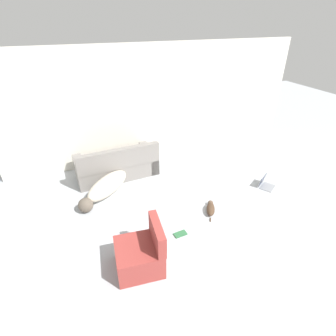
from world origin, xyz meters
TOP-DOWN VIEW (x-y plane):
  - ground_plane at (0.00, 0.00)m, footprint 20.00×20.00m
  - wall_back at (0.00, 4.11)m, footprint 7.61×0.06m
  - couch at (-1.31, 3.43)m, footprint 1.88×0.97m
  - dog at (-1.71, 2.70)m, footprint 1.40×1.16m
  - cat at (0.07, 1.43)m, footprint 0.34×0.51m
  - laptop_open at (1.62, 1.75)m, footprint 0.44×0.43m
  - book_green at (-0.73, 1.08)m, footprint 0.23×0.14m
  - side_chair at (-1.54, 0.70)m, footprint 0.75×0.71m

SIDE VIEW (x-z plane):
  - ground_plane at x=0.00m, z-range 0.00..0.00m
  - book_green at x=-0.73m, z-range 0.00..0.02m
  - cat at x=0.07m, z-range 0.00..0.15m
  - laptop_open at x=1.62m, z-range -0.05..0.21m
  - dog at x=-1.71m, z-range -0.01..0.42m
  - couch at x=-1.31m, z-range -0.16..0.67m
  - side_chair at x=-1.54m, z-range -0.13..0.65m
  - wall_back at x=0.00m, z-range 0.00..2.79m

